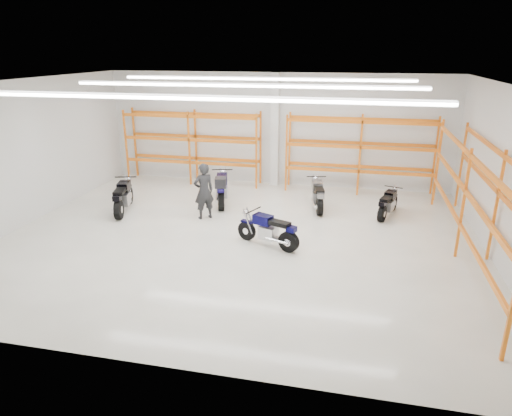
% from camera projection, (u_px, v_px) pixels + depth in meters
% --- Properties ---
extents(ground, '(14.00, 14.00, 0.00)m').
position_uv_depth(ground, '(240.00, 238.00, 13.69)').
color(ground, beige).
rests_on(ground, ground).
extents(room_shell, '(14.02, 12.02, 4.51)m').
position_uv_depth(room_shell, '(238.00, 128.00, 12.63)').
color(room_shell, silver).
rests_on(room_shell, ground).
extents(motorcycle_main, '(1.93, 0.99, 1.00)m').
position_uv_depth(motorcycle_main, '(270.00, 231.00, 12.94)').
color(motorcycle_main, black).
rests_on(motorcycle_main, ground).
extents(motorcycle_back_a, '(0.88, 2.22, 1.11)m').
position_uv_depth(motorcycle_back_a, '(123.00, 198.00, 15.66)').
color(motorcycle_back_a, black).
rests_on(motorcycle_back_a, ground).
extents(motorcycle_back_b, '(1.00, 2.39, 1.24)m').
position_uv_depth(motorcycle_back_b, '(222.00, 189.00, 16.39)').
color(motorcycle_back_b, black).
rests_on(motorcycle_back_b, ground).
extents(motorcycle_back_c, '(0.75, 2.09, 1.04)m').
position_uv_depth(motorcycle_back_c, '(318.00, 196.00, 16.00)').
color(motorcycle_back_c, black).
rests_on(motorcycle_back_c, ground).
extents(motorcycle_back_d, '(0.86, 1.81, 0.92)m').
position_uv_depth(motorcycle_back_d, '(388.00, 204.00, 15.27)').
color(motorcycle_back_d, black).
rests_on(motorcycle_back_d, ground).
extents(standing_man, '(0.81, 0.78, 1.88)m').
position_uv_depth(standing_man, '(204.00, 191.00, 14.96)').
color(standing_man, black).
rests_on(standing_man, ground).
extents(structural_column, '(0.32, 0.32, 4.50)m').
position_uv_depth(structural_column, '(275.00, 131.00, 18.31)').
color(structural_column, white).
rests_on(structural_column, ground).
extents(pallet_racking_back_left, '(5.67, 0.87, 3.00)m').
position_uv_depth(pallet_racking_back_left, '(192.00, 140.00, 18.84)').
color(pallet_racking_back_left, orange).
rests_on(pallet_racking_back_left, ground).
extents(pallet_racking_back_right, '(5.67, 0.87, 3.00)m').
position_uv_depth(pallet_racking_back_right, '(360.00, 147.00, 17.46)').
color(pallet_racking_back_right, orange).
rests_on(pallet_racking_back_right, ground).
extents(pallet_racking_side, '(0.87, 9.07, 3.00)m').
position_uv_depth(pallet_racking_side, '(481.00, 194.00, 11.78)').
color(pallet_racking_side, orange).
rests_on(pallet_racking_side, ground).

